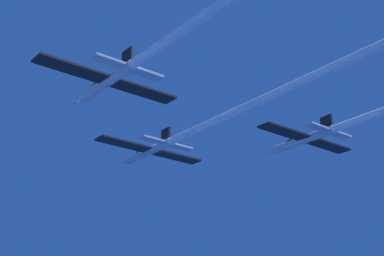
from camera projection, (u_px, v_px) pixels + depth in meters
The scene contains 2 objects.
jet_lead at pixel (219, 119), 78.26m from camera, with size 18.62×59.37×3.08m.
jet_left_wing at pixel (177, 35), 58.96m from camera, with size 18.62×52.77×3.08m.
Camera 1 is at (-47.64, -71.44, -30.09)m, focal length 53.96 mm.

